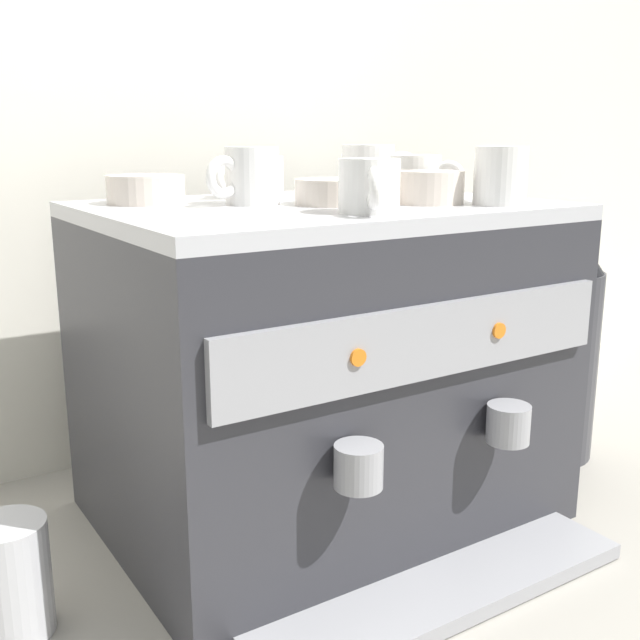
{
  "coord_description": "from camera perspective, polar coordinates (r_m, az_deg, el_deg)",
  "views": [
    {
      "loc": [
        -0.58,
        -0.9,
        0.56
      ],
      "look_at": [
        0.0,
        0.0,
        0.3
      ],
      "focal_mm": 42.64,
      "sensor_mm": 36.0,
      "label": 1
    }
  ],
  "objects": [
    {
      "name": "ground_plane",
      "position": [
        1.21,
        0.0,
        -14.0
      ],
      "size": [
        4.0,
        4.0,
        0.0
      ],
      "primitive_type": "plane",
      "color": "#9E998E"
    },
    {
      "name": "tiled_backsplash_wall",
      "position": [
        1.4,
        -8.65,
        14.14
      ],
      "size": [
        2.8,
        0.03,
        1.15
      ],
      "primitive_type": "cube",
      "color": "silver",
      "rests_on": "ground_plane"
    },
    {
      "name": "espresso_machine",
      "position": [
        1.11,
        0.12,
        -3.43
      ],
      "size": [
        0.62,
        0.57,
        0.47
      ],
      "color": "#2D2D33",
      "rests_on": "ground_plane"
    },
    {
      "name": "ceramic_cup_0",
      "position": [
        0.93,
        3.74,
        10.0
      ],
      "size": [
        0.08,
        0.1,
        0.07
      ],
      "color": "white",
      "rests_on": "espresso_machine"
    },
    {
      "name": "ceramic_cup_1",
      "position": [
        1.07,
        13.36,
        10.5
      ],
      "size": [
        0.09,
        0.1,
        0.08
      ],
      "color": "white",
      "rests_on": "espresso_machine"
    },
    {
      "name": "ceramic_cup_2",
      "position": [
        1.17,
        -4.91,
        10.65
      ],
      "size": [
        0.11,
        0.08,
        0.06
      ],
      "color": "white",
      "rests_on": "espresso_machine"
    },
    {
      "name": "ceramic_cup_3",
      "position": [
        1.17,
        7.44,
        10.62
      ],
      "size": [
        0.09,
        0.1,
        0.06
      ],
      "color": "white",
      "rests_on": "espresso_machine"
    },
    {
      "name": "ceramic_cup_4",
      "position": [
        1.22,
        3.84,
        11.16
      ],
      "size": [
        0.1,
        0.11,
        0.08
      ],
      "color": "white",
      "rests_on": "espresso_machine"
    },
    {
      "name": "ceramic_cup_5",
      "position": [
        1.05,
        -5.3,
        10.72
      ],
      "size": [
        0.11,
        0.07,
        0.08
      ],
      "color": "white",
      "rests_on": "espresso_machine"
    },
    {
      "name": "ceramic_bowl_0",
      "position": [
        1.07,
        8.22,
        9.77
      ],
      "size": [
        0.09,
        0.09,
        0.04
      ],
      "color": "beige",
      "rests_on": "espresso_machine"
    },
    {
      "name": "ceramic_bowl_1",
      "position": [
        1.09,
        -12.94,
        9.49
      ],
      "size": [
        0.11,
        0.11,
        0.04
      ],
      "color": "beige",
      "rests_on": "espresso_machine"
    },
    {
      "name": "ceramic_bowl_2",
      "position": [
        1.05,
        1.19,
        9.56
      ],
      "size": [
        0.11,
        0.11,
        0.03
      ],
      "color": "beige",
      "rests_on": "espresso_machine"
    },
    {
      "name": "coffee_grinder",
      "position": [
        1.39,
        16.88,
        -0.97
      ],
      "size": [
        0.17,
        0.17,
        0.45
      ],
      "color": "#333338",
      "rests_on": "ground_plane"
    },
    {
      "name": "milk_pitcher",
      "position": [
        0.98,
        -22.23,
        -17.53
      ],
      "size": [
        0.09,
        0.09,
        0.14
      ],
      "primitive_type": "cylinder",
      "color": "#B7B7BC",
      "rests_on": "ground_plane"
    }
  ]
}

